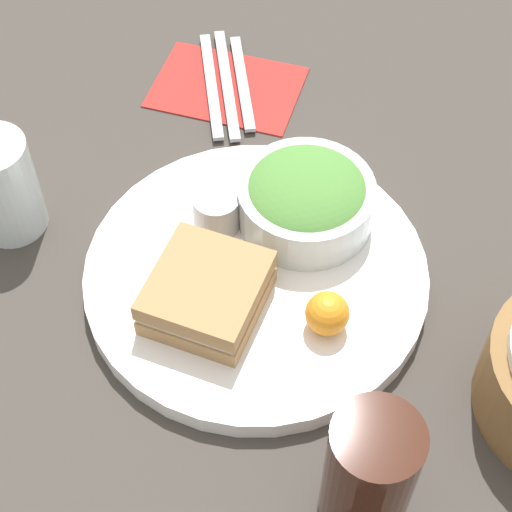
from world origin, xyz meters
The scene contains 12 objects.
ground_plane centered at (0.00, 0.00, 0.00)m, with size 4.00×4.00×0.00m, color #3D3833.
plate centered at (0.00, 0.00, 0.01)m, with size 0.33×0.33×0.02m, color white.
sandwich centered at (0.05, -0.03, 0.04)m, with size 0.11×0.10×0.04m.
salad_bowl centered at (-0.07, 0.03, 0.05)m, with size 0.13×0.13×0.06m.
dressing_cup centered at (-0.04, -0.05, 0.04)m, with size 0.05×0.05×0.04m, color #B7B7BC.
orange_wedge centered at (0.04, 0.08, 0.04)m, with size 0.04×0.04×0.04m, color orange.
drink_glass centered at (0.19, 0.15, 0.07)m, with size 0.07×0.07×0.13m, color #38190F.
napkin centered at (-0.25, -0.11, 0.00)m, with size 0.12×0.17×0.00m, color #B22823.
fork centered at (-0.25, -0.13, 0.01)m, with size 0.18×0.01×0.01m, color #B2B2B7.
knife centered at (-0.25, -0.11, 0.01)m, with size 0.19×0.01×0.01m, color #B2B2B7.
spoon centered at (-0.26, -0.10, 0.01)m, with size 0.16×0.01×0.01m, color #B2B2B7.
water_glass centered at (0.00, -0.26, 0.05)m, with size 0.07×0.07×0.11m, color silver.
Camera 1 is at (0.46, 0.14, 0.67)m, focal length 60.00 mm.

